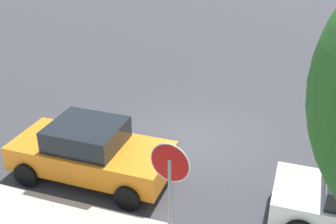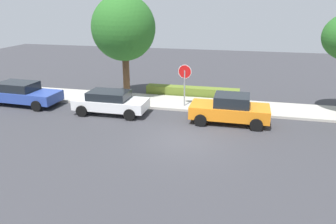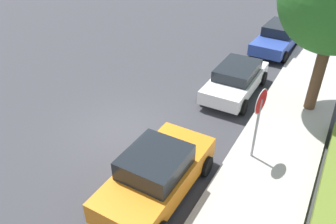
% 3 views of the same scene
% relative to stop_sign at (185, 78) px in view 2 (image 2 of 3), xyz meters
% --- Properties ---
extents(ground_plane, '(60.00, 60.00, 0.00)m').
position_rel_stop_sign_xyz_m(ground_plane, '(0.79, -4.70, -1.82)').
color(ground_plane, '#38383D').
extents(sidewalk_curb, '(32.00, 2.72, 0.14)m').
position_rel_stop_sign_xyz_m(sidewalk_curb, '(0.79, 0.66, -1.75)').
color(sidewalk_curb, '#B2ADA3').
rests_on(sidewalk_curb, ground_plane).
extents(stop_sign, '(0.81, 0.13, 2.63)m').
position_rel_stop_sign_xyz_m(stop_sign, '(0.00, 0.00, 0.00)').
color(stop_sign, gray).
rests_on(stop_sign, ground_plane).
extents(parked_car_orange, '(4.10, 2.03, 1.53)m').
position_rel_stop_sign_xyz_m(parked_car_orange, '(2.79, -1.93, -1.06)').
color(parked_car_orange, orange).
rests_on(parked_car_orange, ground_plane).
extents(parked_car_white, '(4.14, 1.93, 1.32)m').
position_rel_stop_sign_xyz_m(parked_car_white, '(-3.90, -1.99, -1.12)').
color(parked_car_white, white).
rests_on(parked_car_white, ground_plane).
extents(parked_car_blue, '(4.64, 2.14, 1.41)m').
position_rel_stop_sign_xyz_m(parked_car_blue, '(-9.89, -1.67, -1.09)').
color(parked_car_blue, '#2D479E').
rests_on(parked_car_blue, ground_plane).
extents(street_tree_mid_block, '(3.96, 3.96, 6.58)m').
position_rel_stop_sign_xyz_m(street_tree_mid_block, '(-4.09, 1.08, 2.71)').
color(street_tree_mid_block, '#513823').
rests_on(street_tree_mid_block, ground_plane).
extents(front_yard_hedge, '(6.25, 0.78, 0.66)m').
position_rel_stop_sign_xyz_m(front_yard_hedge, '(0.07, 2.54, -1.49)').
color(front_yard_hedge, olive).
rests_on(front_yard_hedge, ground_plane).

